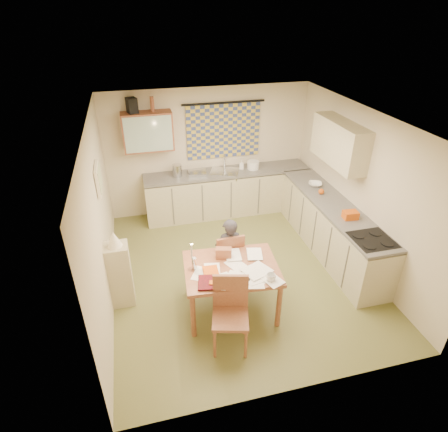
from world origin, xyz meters
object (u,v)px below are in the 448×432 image
object	(u,v)px
stove	(366,265)
person	(229,253)
counter_back	(227,192)
shelf_stand	(120,275)
dining_table	(231,288)
counter_right	(330,228)
chair_far	(227,266)

from	to	relation	value
stove	person	size ratio (longest dim) A/B	0.79
counter_back	shelf_stand	size ratio (longest dim) A/B	3.32
dining_table	shelf_stand	bearing A→B (deg)	165.54
counter_right	shelf_stand	distance (m)	3.57
dining_table	chair_far	bearing A→B (deg)	85.88
person	dining_table	bearing A→B (deg)	74.19
counter_back	stove	world-z (taller)	same
counter_right	chair_far	size ratio (longest dim) A/B	3.17
dining_table	person	size ratio (longest dim) A/B	1.15
chair_far	shelf_stand	bearing A→B (deg)	-0.06
chair_far	person	bearing A→B (deg)	94.79
person	shelf_stand	size ratio (longest dim) A/B	1.18
person	shelf_stand	xyz separation A→B (m)	(-1.59, -0.00, -0.09)
counter_right	stove	xyz separation A→B (m)	(-0.00, -1.10, 0.01)
counter_back	shelf_stand	distance (m)	3.10
dining_table	counter_back	bearing A→B (deg)	81.60
person	shelf_stand	world-z (taller)	person
counter_back	dining_table	bearing A→B (deg)	-103.52
stove	dining_table	xyz separation A→B (m)	(-2.05, 0.10, -0.08)
counter_right	stove	bearing A→B (deg)	-90.00
person	shelf_stand	bearing A→B (deg)	-4.36
person	counter_back	bearing A→B (deg)	-108.52
counter_right	dining_table	world-z (taller)	counter_right
counter_right	counter_back	bearing A→B (deg)	128.33
counter_back	person	xyz separation A→B (m)	(-0.56, -2.23, 0.13)
counter_right	stove	distance (m)	1.10
dining_table	chair_far	distance (m)	0.62
dining_table	shelf_stand	world-z (taller)	shelf_stand
stove	person	distance (m)	2.05
dining_table	stove	bearing A→B (deg)	2.42
stove	dining_table	world-z (taller)	stove
dining_table	chair_far	xyz separation A→B (m)	(0.10, 0.60, -0.09)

